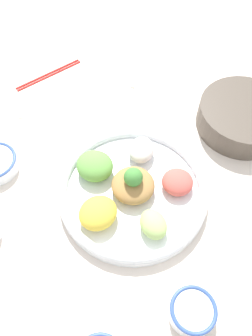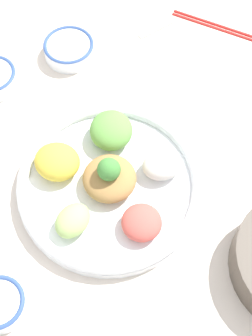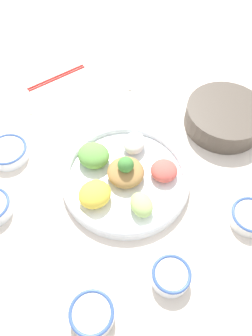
# 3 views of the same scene
# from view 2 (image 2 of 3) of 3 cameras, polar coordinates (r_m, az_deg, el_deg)

# --- Properties ---
(ground_plane) EXTENTS (2.40, 2.40, 0.00)m
(ground_plane) POSITION_cam_2_polar(r_m,az_deg,el_deg) (0.84, -0.85, -4.30)
(ground_plane) COLOR silver
(salad_platter) EXTENTS (0.33, 0.33, 0.10)m
(salad_platter) POSITION_cam_2_polar(r_m,az_deg,el_deg) (0.83, -2.15, -1.64)
(salad_platter) COLOR white
(salad_platter) RESTS_ON ground_plane
(sauce_bowl_dark) EXTENTS (0.08, 0.08, 0.04)m
(sauce_bowl_dark) POSITION_cam_2_polar(r_m,az_deg,el_deg) (0.79, -15.14, -15.73)
(sauce_bowl_dark) COLOR white
(sauce_bowl_dark) RESTS_ON ground_plane
(rice_bowl_plain) EXTENTS (0.11, 0.11, 0.03)m
(rice_bowl_plain) POSITION_cam_2_polar(r_m,az_deg,el_deg) (1.02, -6.96, 14.24)
(rice_bowl_plain) COLOR white
(rice_bowl_plain) RESTS_ON ground_plane
(chopsticks_pair_near) EXTENTS (0.18, 0.13, 0.01)m
(chopsticks_pair_near) POSITION_cam_2_polar(r_m,az_deg,el_deg) (1.10, 10.98, 16.67)
(chopsticks_pair_near) COLOR red
(chopsticks_pair_near) RESTS_ON ground_plane
(serving_spoon_extra) EXTENTS (0.05, 0.13, 0.01)m
(serving_spoon_extra) POSITION_cam_2_polar(r_m,az_deg,el_deg) (1.06, 1.62, 15.66)
(serving_spoon_extra) COLOR beige
(serving_spoon_extra) RESTS_ON ground_plane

